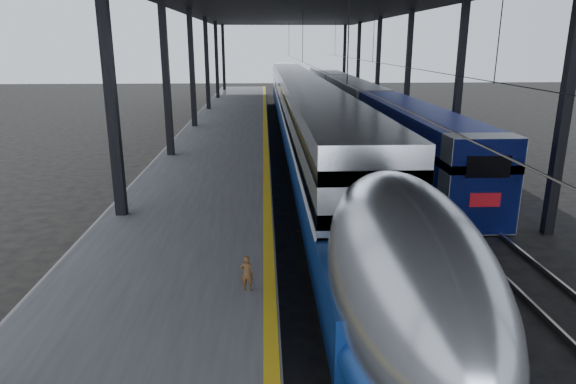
{
  "coord_description": "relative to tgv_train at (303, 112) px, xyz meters",
  "views": [
    {
      "loc": [
        -0.78,
        -12.31,
        6.76
      ],
      "look_at": [
        -0.01,
        4.05,
        2.0
      ],
      "focal_mm": 32.0,
      "sensor_mm": 36.0,
      "label": 1
    }
  ],
  "objects": [
    {
      "name": "canopy",
      "position": [
        -0.1,
        -4.51,
        7.09
      ],
      "size": [
        18.0,
        75.0,
        9.47
      ],
      "color": "black",
      "rests_on": "ground"
    },
    {
      "name": "rails",
      "position": [
        2.5,
        -4.51,
        -1.95
      ],
      "size": [
        6.52,
        80.0,
        0.16
      ],
      "color": "slate",
      "rests_on": "ground"
    },
    {
      "name": "tgv_train",
      "position": [
        0.0,
        0.0,
        0.0
      ],
      "size": [
        3.03,
        65.2,
        4.34
      ],
      "color": "#B8BAC0",
      "rests_on": "ground"
    },
    {
      "name": "second_train",
      "position": [
        5.0,
        7.49,
        -0.2
      ],
      "size": [
        2.63,
        56.05,
        3.62
      ],
      "color": "navy",
      "rests_on": "ground"
    },
    {
      "name": "platform",
      "position": [
        -5.5,
        -4.51,
        -1.53
      ],
      "size": [
        6.0,
        80.0,
        1.0
      ],
      "primitive_type": "cube",
      "color": "#4C4C4F",
      "rests_on": "ground"
    },
    {
      "name": "child",
      "position": [
        -3.24,
        -25.5,
        -0.58
      ],
      "size": [
        0.36,
        0.26,
        0.9
      ],
      "primitive_type": "imported",
      "rotation": [
        0.0,
        0.0,
        2.98
      ],
      "color": "#55361C",
      "rests_on": "platform"
    },
    {
      "name": "ground",
      "position": [
        -2.0,
        -24.51,
        -2.03
      ],
      "size": [
        160.0,
        160.0,
        0.0
      ],
      "primitive_type": "plane",
      "color": "black",
      "rests_on": "ground"
    },
    {
      "name": "yellow_strip",
      "position": [
        -2.7,
        -4.51,
        -1.03
      ],
      "size": [
        0.3,
        80.0,
        0.01
      ],
      "primitive_type": "cube",
      "color": "gold",
      "rests_on": "platform"
    }
  ]
}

